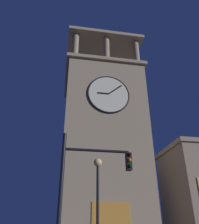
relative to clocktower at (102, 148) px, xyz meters
The scene contains 3 objects.
clocktower is the anchor object (origin of this frame).
traffic_signal_near 16.54m from the clocktower, 77.44° to the left, with size 3.00×0.41×5.62m.
street_lamp 14.20m from the clocktower, 79.05° to the left, with size 0.44×0.44×5.27m.
Camera 1 is at (1.41, 22.37, 1.80)m, focal length 37.40 mm.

